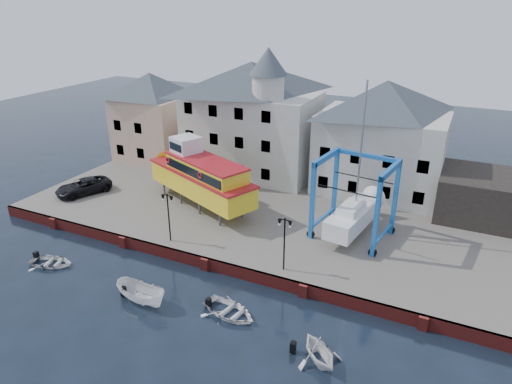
% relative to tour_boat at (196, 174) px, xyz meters
% --- Properties ---
extents(ground, '(140.00, 140.00, 0.00)m').
position_rel_tour_boat_xyz_m(ground, '(6.02, -8.48, -3.97)').
color(ground, black).
rests_on(ground, ground).
extents(hardstanding, '(44.00, 22.00, 1.00)m').
position_rel_tour_boat_xyz_m(hardstanding, '(6.02, 2.52, -3.47)').
color(hardstanding, '#68645C').
rests_on(hardstanding, ground).
extents(quay_wall, '(44.00, 0.47, 1.00)m').
position_rel_tour_boat_xyz_m(quay_wall, '(6.02, -8.38, -3.47)').
color(quay_wall, maroon).
rests_on(quay_wall, ground).
extents(building_pink, '(8.00, 7.00, 10.30)m').
position_rel_tour_boat_xyz_m(building_pink, '(-11.98, 9.51, 2.17)').
color(building_pink, tan).
rests_on(building_pink, hardstanding).
extents(building_white_main, '(14.00, 8.30, 14.00)m').
position_rel_tour_boat_xyz_m(building_white_main, '(1.15, 9.91, 3.37)').
color(building_white_main, beige).
rests_on(building_white_main, hardstanding).
extents(building_white_right, '(12.00, 8.00, 11.20)m').
position_rel_tour_boat_xyz_m(building_white_right, '(15.02, 10.51, 2.62)').
color(building_white_right, beige).
rests_on(building_white_right, hardstanding).
extents(shed_dark, '(8.00, 7.00, 4.00)m').
position_rel_tour_boat_xyz_m(shed_dark, '(25.02, 8.52, -0.97)').
color(shed_dark, black).
rests_on(shed_dark, hardstanding).
extents(lamp_post_left, '(1.12, 0.32, 4.20)m').
position_rel_tour_boat_xyz_m(lamp_post_left, '(2.02, -7.28, 0.20)').
color(lamp_post_left, black).
rests_on(lamp_post_left, hardstanding).
extents(lamp_post_right, '(1.12, 0.32, 4.20)m').
position_rel_tour_boat_xyz_m(lamp_post_right, '(12.02, -7.28, 0.20)').
color(lamp_post_right, black).
rests_on(lamp_post_right, hardstanding).
extents(tour_boat, '(14.66, 8.87, 6.31)m').
position_rel_tour_boat_xyz_m(tour_boat, '(0.00, 0.00, 0.00)').
color(tour_boat, '#59595E').
rests_on(tour_boat, hardstanding).
extents(travel_lift, '(6.56, 8.69, 12.79)m').
position_rel_tour_boat_xyz_m(travel_lift, '(15.28, 0.66, -0.83)').
color(travel_lift, '#1D6DB0').
rests_on(travel_lift, hardstanding).
extents(van, '(4.53, 5.97, 1.51)m').
position_rel_tour_boat_xyz_m(van, '(-11.60, -2.98, -2.22)').
color(van, black).
rests_on(van, hardstanding).
extents(motorboat_a, '(4.30, 1.97, 1.61)m').
position_rel_tour_boat_xyz_m(motorboat_a, '(4.20, -13.86, -3.97)').
color(motorboat_a, white).
rests_on(motorboat_a, ground).
extents(motorboat_b, '(4.45, 3.59, 0.82)m').
position_rel_tour_boat_xyz_m(motorboat_b, '(10.28, -12.45, -3.97)').
color(motorboat_b, white).
rests_on(motorboat_b, ground).
extents(motorboat_c, '(4.13, 4.13, 1.65)m').
position_rel_tour_boat_xyz_m(motorboat_c, '(16.95, -13.92, -3.97)').
color(motorboat_c, white).
rests_on(motorboat_c, ground).
extents(motorboat_d, '(4.03, 3.35, 0.72)m').
position_rel_tour_boat_xyz_m(motorboat_d, '(-5.28, -13.09, -3.97)').
color(motorboat_d, white).
rests_on(motorboat_d, ground).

